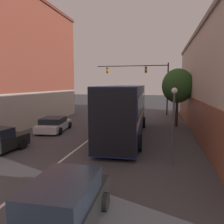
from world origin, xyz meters
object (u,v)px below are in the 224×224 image
Objects in this scene: traffic_signal_gantry at (146,77)px; bus at (125,108)px; parked_car_left_near at (54,124)px; street_tree_near at (178,86)px; hatchback_foreground at (59,211)px; street_lamp at (173,124)px; street_tree_far at (175,86)px.

bus is at bearing -92.40° from traffic_signal_gantry.
bus is 2.67× the size of parked_car_left_near.
parked_car_left_near is 11.56m from street_tree_near.
traffic_signal_gantry is at bearing -2.49° from hatchback_foreground.
street_tree_near reaches higher than parked_car_left_near.
bus is 6.30m from street_lamp.
street_tree_far is (4.23, 13.19, 1.64)m from bus.
hatchback_foreground is 0.49× the size of traffic_signal_gantry.
street_tree_far is at bearing 8.31° from traffic_signal_gantry.
street_tree_near is (4.03, 4.92, 1.64)m from bus.
street_lamp is at bearing -129.76° from parked_car_left_near.
street_tree_far is at bearing -20.41° from bus.
street_tree_far reaches higher than hatchback_foreground.
street_lamp is 0.70× the size of street_tree_near.
traffic_signal_gantry reaches higher than street_tree_near.
hatchback_foreground is at bearing -103.64° from street_tree_near.
parked_car_left_near is 0.81× the size of street_tree_near.
street_tree_near is (10.20, 4.38, 3.20)m from parked_car_left_near.
street_lamp is (3.19, -5.43, -0.09)m from bus.
hatchback_foreground is 0.85× the size of street_tree_near.
street_tree_far is (4.10, 24.39, 3.11)m from hatchback_foreground.
bus is 6.57m from street_tree_near.
street_tree_near is at bearing -15.14° from hatchback_foreground.
parked_car_left_near is 1.15× the size of street_lamp.
street_tree_near is at bearing -91.36° from street_tree_far.
street_tree_near is at bearing -42.00° from bus.
traffic_signal_gantry is 1.71× the size of street_tree_far.
street_tree_near is at bearing -65.65° from traffic_signal_gantry.
hatchback_foreground is at bearing -90.98° from traffic_signal_gantry.
parked_car_left_near is at bearing 82.38° from bus.
street_tree_far is (3.70, 0.54, -1.07)m from traffic_signal_gantry.
bus is 3.07× the size of street_lamp.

